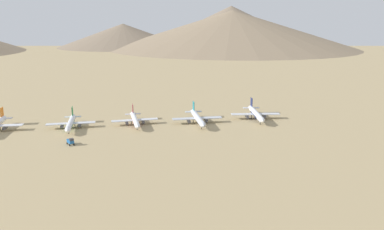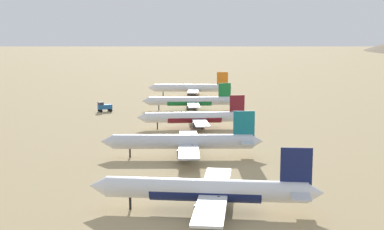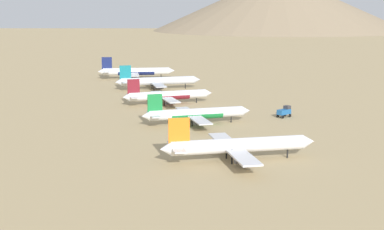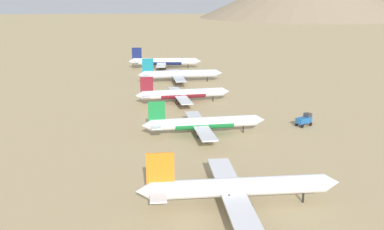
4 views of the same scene
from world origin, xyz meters
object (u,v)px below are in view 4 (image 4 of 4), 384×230
(parked_jet_4, at_px, (164,62))
(parked_jet_0, at_px, (237,187))
(parked_jet_2, at_px, (182,94))
(parked_jet_3, at_px, (179,74))
(service_truck, at_px, (305,120))
(parked_jet_1, at_px, (203,123))

(parked_jet_4, bearing_deg, parked_jet_0, -94.28)
(parked_jet_0, distance_m, parked_jet_2, 84.06)
(parked_jet_2, xyz_separation_m, parked_jet_3, (6.64, 39.77, 0.40))
(parked_jet_2, relative_size, parked_jet_4, 0.90)
(parked_jet_0, xyz_separation_m, service_truck, (37.79, 45.85, -1.81))
(parked_jet_1, relative_size, parked_jet_3, 0.92)
(parked_jet_3, distance_m, service_truck, 81.60)
(parked_jet_0, bearing_deg, parked_jet_3, 83.98)
(parked_jet_1, height_order, parked_jet_4, parked_jet_4)
(parked_jet_2, height_order, service_truck, parked_jet_2)
(parked_jet_0, xyz_separation_m, parked_jet_1, (4.58, 44.29, -0.35))
(parked_jet_1, relative_size, service_truck, 6.48)
(parked_jet_1, distance_m, parked_jet_4, 120.71)
(parked_jet_0, distance_m, parked_jet_1, 44.53)
(parked_jet_3, relative_size, parked_jet_4, 0.99)
(parked_jet_0, relative_size, parked_jet_2, 1.10)
(parked_jet_2, height_order, parked_jet_3, parked_jet_3)
(parked_jet_3, bearing_deg, parked_jet_2, -99.48)
(parked_jet_1, height_order, parked_jet_2, parked_jet_1)
(parked_jet_1, bearing_deg, parked_jet_3, 83.91)
(parked_jet_2, distance_m, service_truck, 49.28)
(parked_jet_3, bearing_deg, parked_jet_1, -96.09)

